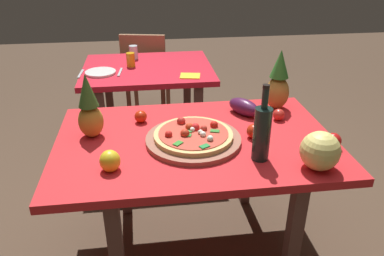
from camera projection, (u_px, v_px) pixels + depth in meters
The scene contains 22 objects.
ground_plane at pixel (195, 248), 2.18m from camera, with size 10.00×10.00×0.00m, color #4C3828.
display_table at pixel (195, 153), 1.89m from camera, with size 1.36×0.88×0.72m.
background_table at pixel (148, 80), 2.92m from camera, with size 0.97×0.79×0.72m.
dining_chair at pixel (146, 71), 3.52m from camera, with size 0.47×0.47×0.85m.
pizza_board at pixel (193, 140), 1.81m from camera, with size 0.46×0.46×0.03m, color #915744.
pizza at pixel (193, 134), 1.80m from camera, with size 0.38×0.38×0.06m.
wine_bottle at pixel (262, 132), 1.62m from camera, with size 0.08×0.08×0.35m.
pineapple_left at pixel (89, 109), 1.81m from camera, with size 0.12×0.12×0.32m.
pineapple_right at pixel (278, 83), 2.11m from camera, with size 0.13×0.13×0.34m.
melon at pixel (320, 151), 1.57m from camera, with size 0.17×0.17×0.17m, color #E2D471.
bell_pepper at pixel (110, 161), 1.58m from camera, with size 0.09×0.09×0.10m, color yellow.
eggplant at pixel (244, 107), 2.08m from camera, with size 0.20×0.09×0.09m, color #481940.
tomato_at_corner at pixel (279, 115), 2.02m from camera, with size 0.06×0.06×0.06m, color red.
tomato_near_board at pixel (333, 141), 1.75m from camera, with size 0.08×0.08×0.08m, color red.
tomato_by_bottle at pixel (141, 117), 1.99m from camera, with size 0.07×0.07×0.07m, color red.
tomato_beside_pepper at pixel (254, 131), 1.84m from camera, with size 0.07×0.07×0.07m, color red.
drinking_glass_juice at pixel (131, 60), 2.85m from camera, with size 0.06×0.06×0.10m, color orange.
drinking_glass_water at pixel (134, 52), 3.03m from camera, with size 0.07×0.07×0.11m, color silver.
dinner_plate at pixel (101, 72), 2.72m from camera, with size 0.22×0.22×0.02m, color white.
fork_utensil at pixel (81, 74), 2.71m from camera, with size 0.02×0.18×0.01m, color silver.
knife_utensil at pixel (120, 72), 2.74m from camera, with size 0.02×0.18×0.01m, color silver.
napkin_folded at pixel (190, 76), 2.67m from camera, with size 0.14×0.12×0.01m, color yellow.
Camera 1 is at (-0.23, -1.61, 1.61)m, focal length 35.23 mm.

